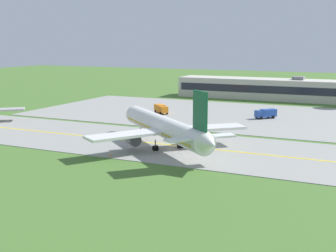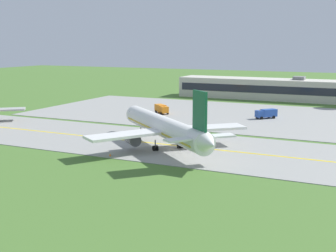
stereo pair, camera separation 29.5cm
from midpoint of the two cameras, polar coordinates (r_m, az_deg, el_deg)
ground_plane at (r=89.16m, az=1.48°, el=-2.62°), size 500.00×500.00×0.00m
taxiway_strip at (r=89.15m, az=1.48°, el=-2.59°), size 240.00×28.00×0.10m
apron_pad at (r=125.79m, az=13.34°, el=0.99°), size 140.00×52.00×0.10m
taxiway_centreline at (r=89.14m, az=1.48°, el=-2.55°), size 220.00×0.60×0.01m
airplane_lead at (r=86.84m, az=-0.52°, el=-0.19°), size 32.48×29.85×12.70m
service_truck_baggage at (r=124.13m, az=12.32°, el=1.61°), size 5.56×5.81×2.60m
service_truck_fuel at (r=129.95m, az=-0.96°, el=2.24°), size 5.86×5.50×2.60m
terminal_building at (r=168.82m, az=11.99°, el=4.69°), size 62.73×12.51×8.64m
traffic_cone_near_edge at (r=81.84m, az=-7.49°, el=-3.70°), size 0.44×0.44×0.60m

